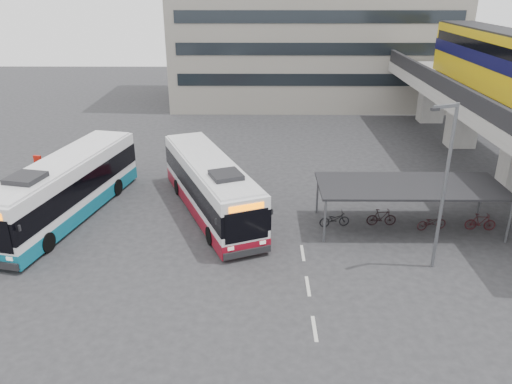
{
  "coord_description": "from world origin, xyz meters",
  "views": [
    {
      "loc": [
        0.29,
        -22.14,
        12.73
      ],
      "look_at": [
        0.1,
        3.22,
        2.0
      ],
      "focal_mm": 35.0,
      "sensor_mm": 36.0,
      "label": 1
    }
  ],
  "objects_px": {
    "bus_main": "(210,186)",
    "lamp_post": "(444,179)",
    "bus_teal": "(66,189)",
    "pedestrian": "(256,225)"
  },
  "relations": [
    {
      "from": "bus_main",
      "to": "pedestrian",
      "type": "height_order",
      "value": "bus_main"
    },
    {
      "from": "bus_main",
      "to": "lamp_post",
      "type": "height_order",
      "value": "lamp_post"
    },
    {
      "from": "bus_main",
      "to": "pedestrian",
      "type": "relative_size",
      "value": 7.51
    },
    {
      "from": "lamp_post",
      "to": "pedestrian",
      "type": "bearing_deg",
      "value": 139.8
    },
    {
      "from": "bus_teal",
      "to": "lamp_post",
      "type": "bearing_deg",
      "value": -3.71
    },
    {
      "from": "bus_main",
      "to": "lamp_post",
      "type": "distance_m",
      "value": 13.07
    },
    {
      "from": "bus_main",
      "to": "bus_teal",
      "type": "distance_m",
      "value": 8.31
    },
    {
      "from": "bus_main",
      "to": "bus_teal",
      "type": "relative_size",
      "value": 0.94
    },
    {
      "from": "bus_teal",
      "to": "lamp_post",
      "type": "height_order",
      "value": "lamp_post"
    },
    {
      "from": "bus_teal",
      "to": "pedestrian",
      "type": "relative_size",
      "value": 8.01
    }
  ]
}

